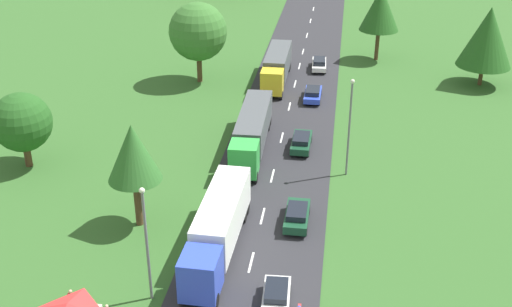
{
  "coord_description": "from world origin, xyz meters",
  "views": [
    {
      "loc": [
        5.53,
        -25.14,
        27.43
      ],
      "look_at": [
        -1.67,
        25.71,
        1.35
      ],
      "focal_mm": 45.51,
      "sensor_mm": 36.0,
      "label": 1
    }
  ],
  "objects_px": {
    "tree_birch": "(380,9)",
    "tree_maple": "(487,37)",
    "tree_ash": "(133,153)",
    "truck_lead": "(218,227)",
    "lamppost_lead": "(146,239)",
    "tree_elm": "(198,32)",
    "truck_second": "(252,130)",
    "car_fourth": "(313,94)",
    "person_lead": "(72,301)",
    "car_second": "(297,215)",
    "car_fifth": "(319,64)",
    "tree_oak": "(22,122)",
    "car_lead": "(276,297)",
    "car_third": "(301,142)",
    "lamppost_second": "(350,123)",
    "truck_third": "(277,66)"
  },
  "relations": [
    {
      "from": "truck_second",
      "to": "tree_ash",
      "type": "distance_m",
      "value": 15.89
    },
    {
      "from": "car_lead",
      "to": "lamppost_lead",
      "type": "bearing_deg",
      "value": -178.64
    },
    {
      "from": "car_fourth",
      "to": "lamppost_second",
      "type": "height_order",
      "value": "lamppost_second"
    },
    {
      "from": "lamppost_lead",
      "to": "tree_elm",
      "type": "bearing_deg",
      "value": 97.97
    },
    {
      "from": "car_fourth",
      "to": "car_fifth",
      "type": "distance_m",
      "value": 10.24
    },
    {
      "from": "lamppost_second",
      "to": "tree_maple",
      "type": "height_order",
      "value": "tree_maple"
    },
    {
      "from": "car_lead",
      "to": "lamppost_second",
      "type": "relative_size",
      "value": 0.47
    },
    {
      "from": "car_third",
      "to": "tree_ash",
      "type": "bearing_deg",
      "value": -127.7
    },
    {
      "from": "truck_third",
      "to": "car_third",
      "type": "xyz_separation_m",
      "value": [
        4.3,
        -17.47,
        -1.25
      ]
    },
    {
      "from": "car_second",
      "to": "lamppost_second",
      "type": "distance_m",
      "value": 10.16
    },
    {
      "from": "car_lead",
      "to": "tree_birch",
      "type": "xyz_separation_m",
      "value": [
        7.43,
        50.38,
        5.91
      ]
    },
    {
      "from": "truck_second",
      "to": "tree_ash",
      "type": "bearing_deg",
      "value": -115.85
    },
    {
      "from": "tree_oak",
      "to": "truck_lead",
      "type": "bearing_deg",
      "value": -28.79
    },
    {
      "from": "car_fifth",
      "to": "car_second",
      "type": "bearing_deg",
      "value": -89.64
    },
    {
      "from": "car_third",
      "to": "car_fifth",
      "type": "height_order",
      "value": "car_third"
    },
    {
      "from": "tree_birch",
      "to": "tree_maple",
      "type": "height_order",
      "value": "tree_birch"
    },
    {
      "from": "truck_lead",
      "to": "car_third",
      "type": "height_order",
      "value": "truck_lead"
    },
    {
      "from": "car_second",
      "to": "car_fourth",
      "type": "bearing_deg",
      "value": 90.85
    },
    {
      "from": "person_lead",
      "to": "car_fifth",
      "type": "bearing_deg",
      "value": 74.95
    },
    {
      "from": "car_fourth",
      "to": "tree_oak",
      "type": "height_order",
      "value": "tree_oak"
    },
    {
      "from": "car_second",
      "to": "lamppost_second",
      "type": "xyz_separation_m",
      "value": [
        3.62,
        8.57,
        4.09
      ]
    },
    {
      "from": "car_lead",
      "to": "car_second",
      "type": "bearing_deg",
      "value": 87.13
    },
    {
      "from": "car_lead",
      "to": "car_third",
      "type": "relative_size",
      "value": 0.92
    },
    {
      "from": "truck_lead",
      "to": "lamppost_lead",
      "type": "height_order",
      "value": "lamppost_lead"
    },
    {
      "from": "car_second",
      "to": "tree_maple",
      "type": "bearing_deg",
      "value": 60.24
    },
    {
      "from": "tree_birch",
      "to": "car_second",
      "type": "bearing_deg",
      "value": -99.71
    },
    {
      "from": "tree_elm",
      "to": "tree_oak",
      "type": "bearing_deg",
      "value": -114.48
    },
    {
      "from": "person_lead",
      "to": "tree_elm",
      "type": "relative_size",
      "value": 0.19
    },
    {
      "from": "truck_third",
      "to": "car_lead",
      "type": "height_order",
      "value": "truck_third"
    },
    {
      "from": "car_third",
      "to": "person_lead",
      "type": "relative_size",
      "value": 2.48
    },
    {
      "from": "truck_third",
      "to": "car_fourth",
      "type": "relative_size",
      "value": 2.58
    },
    {
      "from": "truck_lead",
      "to": "tree_maple",
      "type": "relative_size",
      "value": 1.38
    },
    {
      "from": "car_lead",
      "to": "car_fourth",
      "type": "bearing_deg",
      "value": 89.81
    },
    {
      "from": "car_fourth",
      "to": "car_fifth",
      "type": "relative_size",
      "value": 0.98
    },
    {
      "from": "car_third",
      "to": "tree_oak",
      "type": "bearing_deg",
      "value": -164.41
    },
    {
      "from": "car_third",
      "to": "tree_ash",
      "type": "relative_size",
      "value": 0.54
    },
    {
      "from": "tree_ash",
      "to": "truck_lead",
      "type": "bearing_deg",
      "value": -22.68
    },
    {
      "from": "car_fourth",
      "to": "person_lead",
      "type": "xyz_separation_m",
      "value": [
        -12.67,
        -37.44,
        0.17
      ]
    },
    {
      "from": "lamppost_lead",
      "to": "car_fourth",
      "type": "bearing_deg",
      "value": 76.9
    },
    {
      "from": "truck_third",
      "to": "tree_oak",
      "type": "relative_size",
      "value": 1.68
    },
    {
      "from": "truck_lead",
      "to": "tree_elm",
      "type": "height_order",
      "value": "tree_elm"
    },
    {
      "from": "truck_lead",
      "to": "lamppost_second",
      "type": "xyz_separation_m",
      "value": [
        8.85,
        13.02,
        2.73
      ]
    },
    {
      "from": "lamppost_second",
      "to": "car_fourth",
      "type": "bearing_deg",
      "value": 103.4
    },
    {
      "from": "car_lead",
      "to": "tree_birch",
      "type": "relative_size",
      "value": 0.44
    },
    {
      "from": "car_fourth",
      "to": "tree_maple",
      "type": "height_order",
      "value": "tree_maple"
    },
    {
      "from": "car_third",
      "to": "truck_lead",
      "type": "bearing_deg",
      "value": -104.65
    },
    {
      "from": "tree_ash",
      "to": "tree_elm",
      "type": "bearing_deg",
      "value": 93.97
    },
    {
      "from": "car_lead",
      "to": "tree_ash",
      "type": "relative_size",
      "value": 0.5
    },
    {
      "from": "tree_birch",
      "to": "car_lead",
      "type": "bearing_deg",
      "value": -98.39
    },
    {
      "from": "car_fifth",
      "to": "lamppost_second",
      "type": "height_order",
      "value": "lamppost_second"
    }
  ]
}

